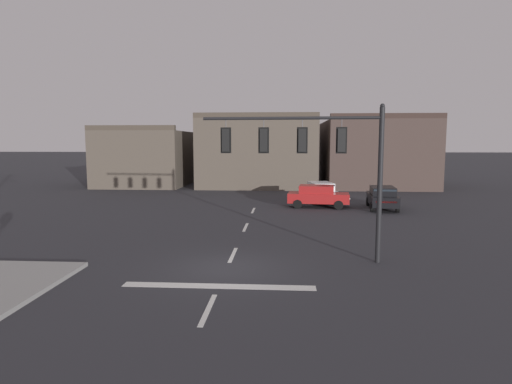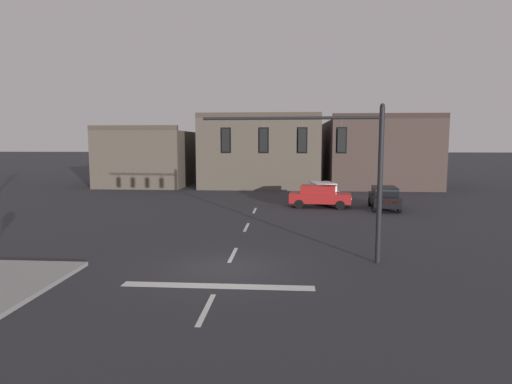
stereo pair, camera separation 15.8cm
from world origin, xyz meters
name	(u,v)px [view 1 (the left image)]	position (x,y,z in m)	size (l,w,h in m)	color
ground_plane	(227,269)	(0.00, 0.00, 0.00)	(400.00, 400.00, 0.00)	#2B2B30
stop_bar_paint	(219,286)	(0.00, -2.00, 0.00)	(6.40, 0.50, 0.01)	silver
lane_centreline	(233,255)	(0.00, 2.00, 0.00)	(0.16, 26.40, 0.01)	silver
signal_mast_near_side	(316,152)	(3.35, 1.37, 4.36)	(7.05, 0.59, 6.20)	black
car_lot_nearside	(320,192)	(5.01, 18.41, 0.86)	(2.53, 4.65, 1.61)	silver
car_lot_middle	(382,197)	(9.14, 15.29, 0.86)	(2.26, 4.58, 1.61)	black
car_lot_farside	(318,196)	(4.61, 15.83, 0.86)	(4.59, 2.28, 1.61)	#A81E1E
building_row	(276,154)	(1.18, 32.85, 3.41)	(35.13, 13.84, 7.63)	brown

